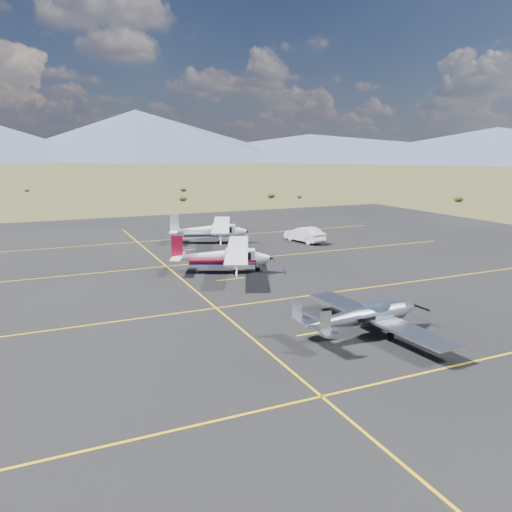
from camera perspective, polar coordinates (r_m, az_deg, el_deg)
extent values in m
plane|color=#383D1C|center=(28.39, 8.35, -5.53)|extent=(1600.00, 1600.00, 0.00)
cube|color=black|center=(34.26, 2.08, -2.36)|extent=(72.00, 72.00, 0.02)
cube|color=#B8BBC0|center=(24.47, 13.56, -6.82)|extent=(2.14, 8.93, 0.12)
ellipsoid|color=#99BFD8|center=(24.32, 13.62, -5.77)|extent=(1.68, 1.05, 0.81)
cube|color=#B8BBC0|center=(22.20, 6.55, -7.77)|extent=(0.93, 2.99, 0.06)
cube|color=#B8BBC0|center=(21.15, 7.96, -7.56)|extent=(0.54, 0.10, 0.98)
cube|color=#B8BBC0|center=(22.82, 4.70, -6.00)|extent=(0.54, 0.10, 0.98)
cylinder|color=black|center=(25.69, 16.12, -7.37)|extent=(0.34, 0.12, 0.33)
cylinder|color=black|center=(23.72, 15.07, -8.88)|extent=(0.40, 0.14, 0.39)
cylinder|color=black|center=(25.35, 11.37, -7.32)|extent=(0.40, 0.14, 0.39)
cube|color=silver|center=(35.24, -1.81, -0.28)|extent=(2.33, 1.81, 1.27)
cube|color=silver|center=(35.11, -2.13, 0.77)|extent=(5.44, 10.09, 0.13)
cube|color=black|center=(35.19, -1.82, 0.14)|extent=(1.83, 1.63, 0.52)
cube|color=red|center=(35.31, -3.80, -0.43)|extent=(4.76, 2.87, 0.17)
cube|color=red|center=(35.42, -9.00, 1.12)|extent=(0.76, 0.38, 1.51)
cube|color=silver|center=(35.57, -8.96, -0.07)|extent=(1.84, 3.05, 0.06)
cylinder|color=black|center=(35.43, 0.17, -1.57)|extent=(0.35, 0.22, 0.34)
cylinder|color=black|center=(34.47, -2.30, -1.90)|extent=(0.43, 0.28, 0.41)
cylinder|color=black|center=(36.39, -2.22, -1.15)|extent=(0.43, 0.28, 0.41)
cube|color=white|center=(46.64, -3.74, 2.76)|extent=(2.38, 1.81, 1.30)
cube|color=white|center=(46.55, -3.99, 3.58)|extent=(5.27, 10.43, 0.14)
cube|color=black|center=(46.60, -3.74, 3.09)|extent=(1.86, 1.63, 0.53)
cube|color=white|center=(46.70, -5.28, 2.63)|extent=(4.90, 2.81, 0.17)
cube|color=white|center=(46.81, -9.32, 3.80)|extent=(0.79, 0.36, 1.54)
cube|color=white|center=(46.92, -9.29, 2.86)|extent=(1.80, 3.14, 0.06)
cylinder|color=black|center=(46.78, -2.19, 1.76)|extent=(0.36, 0.22, 0.35)
cylinder|color=black|center=(45.79, -4.11, 1.57)|extent=(0.44, 0.27, 0.42)
cylinder|color=black|center=(47.78, -4.05, 2.00)|extent=(0.44, 0.27, 0.42)
imported|color=white|center=(47.16, 5.56, 2.47)|extent=(2.39, 4.57, 1.43)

